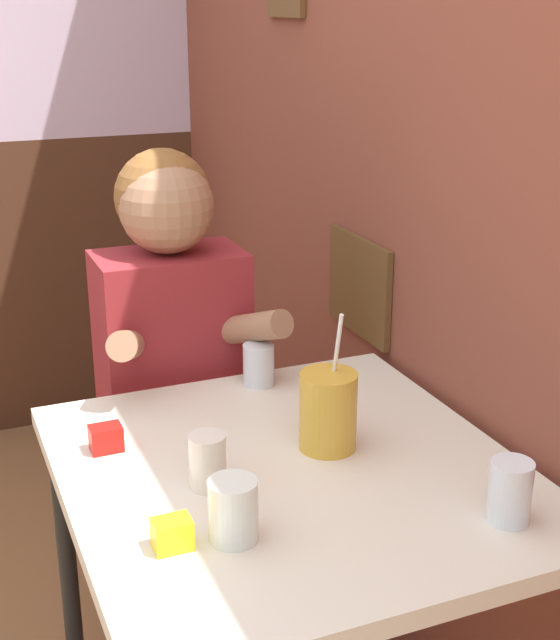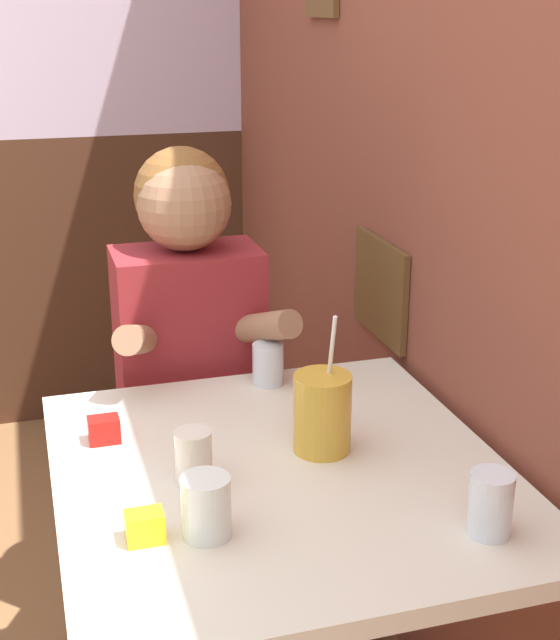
{
  "view_description": "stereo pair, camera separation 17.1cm",
  "coord_description": "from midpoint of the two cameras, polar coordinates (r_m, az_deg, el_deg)",
  "views": [
    {
      "loc": [
        0.27,
        -1.06,
        1.56
      ],
      "look_at": [
        0.89,
        0.43,
        0.98
      ],
      "focal_mm": 50.0,
      "sensor_mm": 36.0,
      "label": 1
    },
    {
      "loc": [
        0.43,
        -1.12,
        1.56
      ],
      "look_at": [
        0.89,
        0.43,
        0.98
      ],
      "focal_mm": 50.0,
      "sensor_mm": 36.0,
      "label": 2
    }
  ],
  "objects": [
    {
      "name": "glass_center",
      "position": [
        1.42,
        -6.55,
        -12.09
      ],
      "size": [
        0.08,
        0.08,
        0.1
      ],
      "color": "silver",
      "rests_on": "main_table"
    },
    {
      "name": "main_table",
      "position": [
        1.68,
        -2.25,
        -11.76
      ],
      "size": [
        0.81,
        0.88,
        0.76
      ],
      "color": "beige",
      "rests_on": "ground_plane"
    },
    {
      "name": "glass_by_brick",
      "position": [
        1.96,
        -3.89,
        -2.92
      ],
      "size": [
        0.07,
        0.07,
        0.09
      ],
      "color": "silver",
      "rests_on": "main_table"
    },
    {
      "name": "glass_far_side",
      "position": [
        1.57,
        -7.82,
        -9.02
      ],
      "size": [
        0.07,
        0.07,
        0.1
      ],
      "color": "silver",
      "rests_on": "main_table"
    },
    {
      "name": "person_seated",
      "position": [
        2.17,
        -9.04,
        -4.7
      ],
      "size": [
        0.42,
        0.41,
        1.26
      ],
      "color": "maroon",
      "rests_on": "ground_plane"
    },
    {
      "name": "cocktail_pitcher",
      "position": [
        1.67,
        0.16,
        -5.89
      ],
      "size": [
        0.11,
        0.11,
        0.27
      ],
      "color": "gold",
      "rests_on": "main_table"
    },
    {
      "name": "brick_wall_right",
      "position": [
        2.4,
        0.71,
        14.65
      ],
      "size": [
        0.08,
        4.22,
        2.7
      ],
      "color": "brown",
      "rests_on": "ground_plane"
    },
    {
      "name": "condiment_ketchup",
      "position": [
        1.73,
        -13.9,
        -7.43
      ],
      "size": [
        0.06,
        0.04,
        0.05
      ],
      "color": "#B7140F",
      "rests_on": "main_table"
    },
    {
      "name": "condiment_mustard",
      "position": [
        1.43,
        -10.44,
        -13.43
      ],
      "size": [
        0.06,
        0.04,
        0.05
      ],
      "color": "yellow",
      "rests_on": "main_table"
    },
    {
      "name": "glass_near_pitcher",
      "position": [
        1.49,
        11.31,
        -10.81
      ],
      "size": [
        0.07,
        0.07,
        0.11
      ],
      "color": "silver",
      "rests_on": "main_table"
    }
  ]
}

